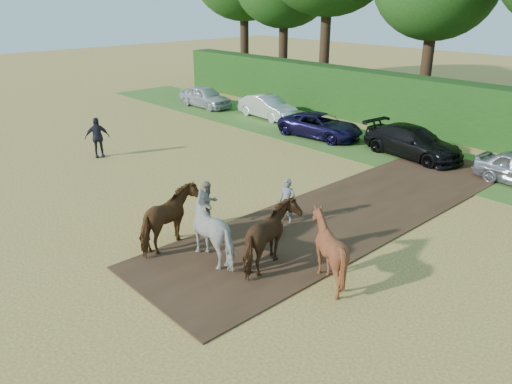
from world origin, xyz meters
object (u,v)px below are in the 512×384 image
(spectator_near, at_px, (208,204))
(spectator_far, at_px, (97,137))
(plough_team, at_px, (246,233))
(parked_cars, at_px, (431,148))

(spectator_near, bearing_deg, spectator_far, 84.18)
(spectator_near, relative_size, plough_team, 0.25)
(spectator_far, relative_size, plough_team, 0.30)
(spectator_near, xyz_separation_m, parked_cars, (1.53, 11.60, -0.08))
(spectator_near, height_order, plough_team, plough_team)
(spectator_far, xyz_separation_m, parked_cars, (11.06, 10.84, -0.26))
(spectator_near, distance_m, plough_team, 2.79)
(parked_cars, bearing_deg, spectator_near, -97.50)
(spectator_far, xyz_separation_m, plough_team, (12.23, -1.47, -0.02))
(plough_team, relative_size, parked_cars, 0.17)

